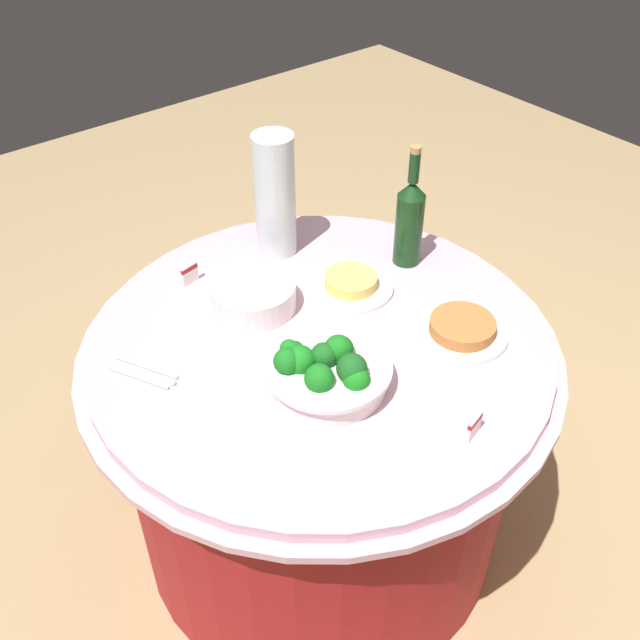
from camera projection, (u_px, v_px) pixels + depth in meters
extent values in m
plane|color=tan|center=(320.00, 521.00, 2.21)|extent=(6.00, 6.00, 0.00)
cylinder|color=maroon|center=(320.00, 446.00, 1.99)|extent=(1.01, 1.01, 0.69)
cylinder|color=#E0B2C6|center=(320.00, 349.00, 1.76)|extent=(1.16, 1.16, 0.02)
cylinder|color=#E0B2C6|center=(320.00, 341.00, 1.75)|extent=(1.10, 1.10, 0.03)
cylinder|color=white|center=(328.00, 376.00, 1.59)|extent=(0.26, 0.26, 0.05)
cylinder|color=white|center=(328.00, 366.00, 1.57)|extent=(0.28, 0.28, 0.01)
sphere|color=#197E1E|center=(300.00, 360.00, 1.56)|extent=(0.07, 0.07, 0.07)
sphere|color=#196B1E|center=(340.00, 349.00, 1.59)|extent=(0.06, 0.06, 0.06)
sphere|color=#19721E|center=(287.00, 361.00, 1.55)|extent=(0.06, 0.06, 0.06)
sphere|color=#19621E|center=(298.00, 365.00, 1.56)|extent=(0.05, 0.05, 0.05)
sphere|color=#19761E|center=(338.00, 349.00, 1.58)|extent=(0.06, 0.06, 0.06)
sphere|color=#19621E|center=(295.00, 350.00, 1.60)|extent=(0.04, 0.04, 0.04)
sphere|color=#19581E|center=(310.00, 363.00, 1.57)|extent=(0.04, 0.04, 0.04)
sphere|color=#195B1E|center=(352.00, 369.00, 1.53)|extent=(0.07, 0.07, 0.07)
sphere|color=#19831E|center=(356.00, 379.00, 1.52)|extent=(0.06, 0.06, 0.06)
sphere|color=#19761E|center=(319.00, 378.00, 1.51)|extent=(0.06, 0.06, 0.06)
sphere|color=#197B1E|center=(289.00, 348.00, 1.60)|extent=(0.04, 0.04, 0.04)
sphere|color=#195D1E|center=(324.00, 356.00, 1.57)|extent=(0.06, 0.06, 0.06)
cylinder|color=white|center=(254.00, 305.00, 1.82)|extent=(0.21, 0.21, 0.01)
cylinder|color=white|center=(254.00, 302.00, 1.81)|extent=(0.21, 0.21, 0.01)
cylinder|color=white|center=(254.00, 299.00, 1.81)|extent=(0.21, 0.21, 0.01)
cylinder|color=white|center=(254.00, 296.00, 1.80)|extent=(0.21, 0.21, 0.01)
cylinder|color=white|center=(253.00, 292.00, 1.80)|extent=(0.21, 0.21, 0.01)
cylinder|color=white|center=(253.00, 289.00, 1.79)|extent=(0.21, 0.21, 0.01)
cylinder|color=white|center=(253.00, 286.00, 1.78)|extent=(0.21, 0.21, 0.01)
cylinder|color=#143917|center=(409.00, 229.00, 1.92)|extent=(0.07, 0.07, 0.20)
cone|color=#143917|center=(412.00, 189.00, 1.84)|extent=(0.07, 0.07, 0.04)
cylinder|color=#143917|center=(414.00, 167.00, 1.80)|extent=(0.03, 0.03, 0.08)
cylinder|color=#B2844C|center=(416.00, 150.00, 1.77)|extent=(0.03, 0.03, 0.02)
cylinder|color=silver|center=(275.00, 196.00, 1.91)|extent=(0.11, 0.11, 0.34)
sphere|color=#E5B26B|center=(271.00, 240.00, 1.99)|extent=(0.06, 0.06, 0.06)
sphere|color=#E5B26B|center=(284.00, 239.00, 1.99)|extent=(0.06, 0.06, 0.06)
sphere|color=#E5B26B|center=(276.00, 233.00, 2.01)|extent=(0.06, 0.06, 0.06)
sphere|color=#72C64C|center=(273.00, 225.00, 1.95)|extent=(0.06, 0.06, 0.06)
sphere|color=#72C64C|center=(284.00, 220.00, 1.97)|extent=(0.06, 0.06, 0.06)
sphere|color=#72C64C|center=(271.00, 218.00, 1.97)|extent=(0.06, 0.06, 0.06)
sphere|color=red|center=(277.00, 207.00, 1.91)|extent=(0.06, 0.06, 0.06)
sphere|color=red|center=(281.00, 201.00, 1.94)|extent=(0.06, 0.06, 0.06)
sphere|color=red|center=(268.00, 203.00, 1.93)|extent=(0.06, 0.06, 0.06)
sphere|color=#E5B26B|center=(281.00, 188.00, 1.88)|extent=(0.06, 0.06, 0.06)
sphere|color=#E5B26B|center=(276.00, 182.00, 1.91)|extent=(0.06, 0.06, 0.06)
sphere|color=#E5B26B|center=(267.00, 187.00, 1.89)|extent=(0.06, 0.06, 0.06)
cylinder|color=silver|center=(138.00, 378.00, 1.62)|extent=(0.08, 0.15, 0.01)
cylinder|color=silver|center=(148.00, 368.00, 1.65)|extent=(0.08, 0.15, 0.01)
sphere|color=silver|center=(173.00, 383.00, 1.61)|extent=(0.01, 0.01, 0.01)
cylinder|color=white|center=(461.00, 333.00, 1.74)|extent=(0.22, 0.22, 0.01)
cylinder|color=#B77038|center=(462.00, 326.00, 1.72)|extent=(0.16, 0.16, 0.03)
cylinder|color=white|center=(351.00, 287.00, 1.88)|extent=(0.22, 0.22, 0.01)
cylinder|color=#EACC60|center=(351.00, 280.00, 1.86)|extent=(0.14, 0.14, 0.03)
cube|color=white|center=(190.00, 274.00, 1.88)|extent=(0.05, 0.02, 0.05)
cube|color=maroon|center=(189.00, 269.00, 1.87)|extent=(0.05, 0.02, 0.01)
cube|color=white|center=(474.00, 427.00, 1.48)|extent=(0.05, 0.02, 0.05)
cube|color=maroon|center=(475.00, 421.00, 1.47)|extent=(0.05, 0.02, 0.01)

